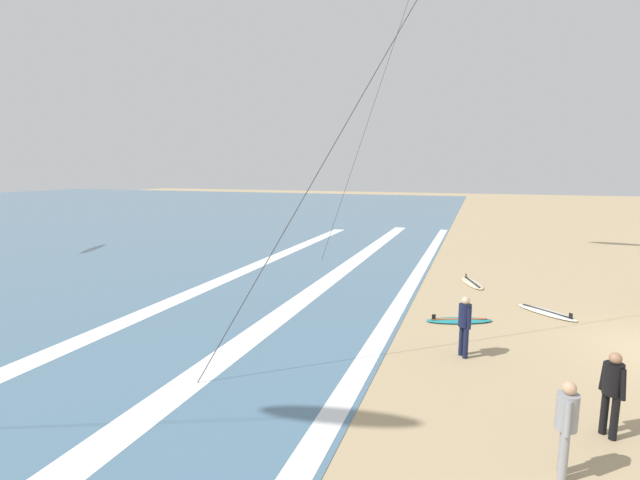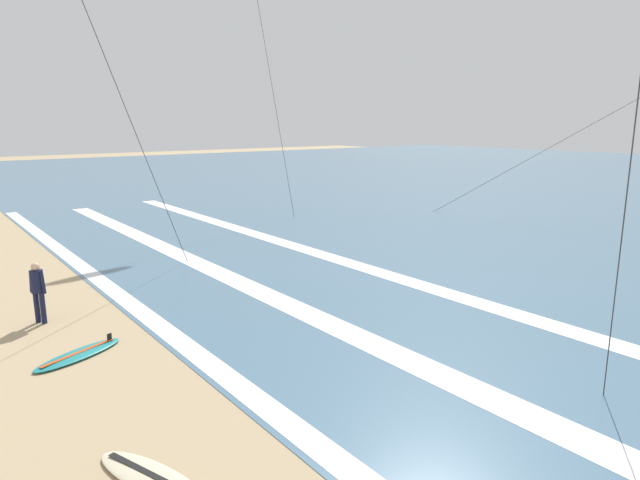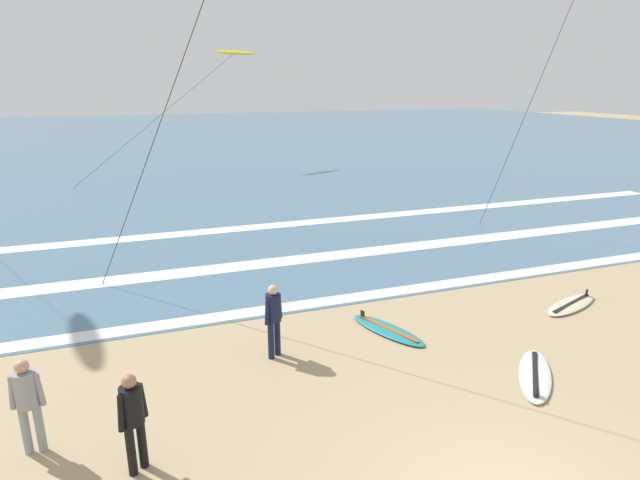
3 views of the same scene
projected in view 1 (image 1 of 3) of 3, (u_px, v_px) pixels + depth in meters
The scene contains 9 objects.
wave_foam_shoreline at pixel (392, 317), 14.60m from camera, with size 44.99×0.55×0.01m, color white.
wave_foam_mid_break at pixel (300, 302), 16.30m from camera, with size 44.28×0.87×0.01m, color white.
wave_foam_outer_break at pixel (168, 303), 16.10m from camera, with size 42.09×0.82×0.01m, color white.
surfer_left_far at pixel (465, 321), 11.41m from camera, with size 0.47×0.35×1.60m.
surfer_right_near at pixel (566, 421), 6.89m from camera, with size 0.51×0.32×1.60m.
surfer_mid_group at pixel (612, 387), 7.96m from camera, with size 0.46×0.38×1.60m.
surfboard_left_pile at pixel (472, 283), 18.83m from camera, with size 2.18×1.27×0.25m.
surfboard_right_spare at pixel (547, 312), 14.97m from camera, with size 1.82×1.99×0.25m.
surfboard_near_water at pixel (459, 320), 14.18m from camera, with size 1.32×2.17×0.25m.
Camera 1 is at (-13.43, 5.19, 4.80)m, focal length 25.10 mm.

